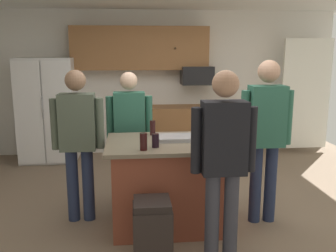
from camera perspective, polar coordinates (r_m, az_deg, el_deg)
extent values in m
plane|color=#7F6B56|center=(4.52, 2.09, -13.14)|extent=(7.04, 7.04, 0.00)
cube|color=white|center=(6.92, -0.92, 6.68)|extent=(6.40, 0.10, 2.60)
cube|color=white|center=(7.24, 20.40, 4.59)|extent=(0.90, 0.06, 2.00)
cube|color=#936038|center=(6.67, -4.30, 11.84)|extent=(2.40, 0.35, 0.75)
sphere|color=#4C3823|center=(6.52, 1.13, 11.88)|extent=(0.04, 0.04, 0.04)
cube|color=#936038|center=(6.81, 4.36, -0.68)|extent=(1.80, 0.60, 0.90)
sphere|color=#4C3823|center=(6.60, 8.68, -1.17)|extent=(0.04, 0.04, 0.04)
cube|color=white|center=(6.70, -17.93, 2.38)|extent=(0.93, 0.70, 1.77)
cube|color=white|center=(6.41, -20.66, 1.79)|extent=(0.44, 0.04, 1.69)
cube|color=white|center=(6.30, -16.56, 1.90)|extent=(0.44, 0.04, 1.69)
cylinder|color=#B2B2B7|center=(6.31, -18.74, 2.59)|extent=(0.02, 0.02, 0.35)
cube|color=black|center=(6.69, 4.47, 7.76)|extent=(0.56, 0.40, 0.32)
cube|color=brown|center=(4.06, 0.41, -9.13)|extent=(1.22, 0.81, 0.91)
cube|color=#756651|center=(3.92, 0.42, -2.66)|extent=(1.36, 0.95, 0.04)
cylinder|color=#232D4C|center=(4.32, -14.44, -8.83)|extent=(0.13, 0.13, 0.82)
cylinder|color=#232D4C|center=(4.30, -12.17, -8.83)|extent=(0.13, 0.13, 0.82)
cube|color=#4C5647|center=(4.12, -13.77, 0.60)|extent=(0.38, 0.22, 0.62)
sphere|color=#8C664C|center=(4.06, -14.07, 6.83)|extent=(0.22, 0.22, 0.22)
cylinder|color=#4C5647|center=(4.16, -17.03, 0.27)|extent=(0.09, 0.09, 0.55)
cylinder|color=#4C5647|center=(4.09, -10.43, 0.40)|extent=(0.09, 0.09, 0.55)
cylinder|color=#232D4C|center=(4.26, 13.31, -8.69)|extent=(0.13, 0.13, 0.87)
cylinder|color=#232D4C|center=(4.32, 15.46, -8.53)|extent=(0.13, 0.13, 0.87)
cube|color=#2D6651|center=(4.10, 14.92, 1.47)|extent=(0.38, 0.22, 0.65)
sphere|color=tan|center=(4.04, 15.28, 8.12)|extent=(0.24, 0.24, 0.24)
cylinder|color=#2D6651|center=(4.02, 11.70, 1.19)|extent=(0.09, 0.09, 0.59)
cylinder|color=#2D6651|center=(4.19, 17.99, 1.27)|extent=(0.09, 0.09, 0.59)
cylinder|color=#383842|center=(4.77, -6.81, -6.75)|extent=(0.13, 0.13, 0.79)
cylinder|color=#383842|center=(4.77, -4.76, -6.71)|extent=(0.13, 0.13, 0.79)
cube|color=#2D6651|center=(4.60, -5.96, 1.52)|extent=(0.38, 0.22, 0.60)
sphere|color=beige|center=(4.54, -6.07, 6.93)|extent=(0.22, 0.22, 0.22)
cylinder|color=#2D6651|center=(4.61, -8.94, 1.21)|extent=(0.09, 0.09, 0.54)
cylinder|color=#2D6651|center=(4.61, -2.97, 1.33)|extent=(0.09, 0.09, 0.54)
cylinder|color=#383842|center=(3.42, 6.79, -13.94)|extent=(0.13, 0.13, 0.84)
cylinder|color=#383842|center=(3.46, 9.62, -13.73)|extent=(0.13, 0.13, 0.84)
cube|color=black|center=(3.19, 8.59, -1.81)|extent=(0.38, 0.22, 0.63)
sphere|color=tan|center=(3.12, 8.85, 6.42)|extent=(0.23, 0.23, 0.23)
cylinder|color=black|center=(3.15, 4.34, -2.25)|extent=(0.09, 0.09, 0.57)
cylinder|color=black|center=(3.27, 12.68, -2.01)|extent=(0.09, 0.09, 0.57)
cylinder|color=white|center=(3.75, 8.08, -2.29)|extent=(0.08, 0.08, 0.11)
torus|color=white|center=(3.76, 8.88, -2.19)|extent=(0.06, 0.01, 0.06)
cylinder|color=black|center=(4.20, 6.74, -0.47)|extent=(0.07, 0.07, 0.14)
cylinder|color=#311617|center=(4.19, -2.38, -0.29)|extent=(0.06, 0.06, 0.17)
cylinder|color=black|center=(3.67, -1.94, -2.25)|extent=(0.07, 0.07, 0.14)
cylinder|color=black|center=(3.57, -3.78, -2.42)|extent=(0.07, 0.07, 0.17)
cube|color=#B7B7BC|center=(3.99, 1.69, -1.99)|extent=(0.44, 0.30, 0.02)
cube|color=#A8A8AD|center=(3.98, 1.69, -1.71)|extent=(0.44, 0.30, 0.02)
cube|color=black|center=(3.43, -2.42, -16.50)|extent=(0.34, 0.34, 0.55)
cube|color=black|center=(3.30, -2.47, -11.82)|extent=(0.32, 0.32, 0.06)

